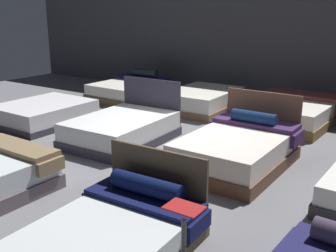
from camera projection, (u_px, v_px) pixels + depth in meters
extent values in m
cube|color=slate|center=(177.00, 151.00, 7.32)|extent=(18.00, 18.00, 0.02)
cube|color=#47474C|center=(277.00, 37.00, 10.63)|extent=(18.00, 0.06, 3.50)
cube|color=#876F4E|center=(17.00, 147.00, 5.87)|extent=(1.41, 0.45, 0.08)
cube|color=#876F4E|center=(51.00, 166.00, 5.52)|extent=(0.08, 0.44, 0.19)
cube|color=silver|center=(101.00, 240.00, 4.07)|extent=(1.43, 2.00, 0.23)
cube|color=brown|center=(157.00, 185.00, 4.83)|extent=(1.34, 0.08, 0.90)
cube|color=#0F143F|center=(144.00, 199.00, 4.63)|extent=(1.42, 0.52, 0.06)
cube|color=#0F143F|center=(97.00, 194.00, 5.03)|extent=(0.07, 0.48, 0.19)
cube|color=#0F143F|center=(199.00, 226.00, 4.30)|extent=(0.07, 0.48, 0.19)
cylinder|color=#0A1542|center=(147.00, 186.00, 4.64)|extent=(0.93, 0.25, 0.22)
cube|color=#2F2D35|center=(45.00, 120.00, 9.05)|extent=(1.63, 1.98, 0.13)
cube|color=silver|center=(44.00, 110.00, 8.98)|extent=(1.56, 1.92, 0.32)
cube|color=#2E2A39|center=(121.00, 138.00, 7.76)|extent=(1.55, 2.09, 0.17)
cube|color=silver|center=(121.00, 125.00, 7.69)|extent=(1.49, 2.03, 0.32)
cube|color=#2E2A39|center=(151.00, 104.00, 8.46)|extent=(1.40, 0.08, 1.07)
cube|color=brown|center=(235.00, 161.00, 6.51)|extent=(1.47, 2.11, 0.21)
cube|color=silver|center=(236.00, 146.00, 6.44)|extent=(1.41, 2.05, 0.32)
cube|color=brown|center=(262.00, 121.00, 7.21)|extent=(1.36, 0.06, 1.07)
cube|color=#3B224C|center=(256.00, 123.00, 6.98)|extent=(1.44, 0.52, 0.07)
cube|color=#3B224C|center=(218.00, 125.00, 7.43)|extent=(0.08, 0.50, 0.22)
cube|color=#3B224C|center=(297.00, 139.00, 6.62)|extent=(0.08, 0.50, 0.22)
cylinder|color=#0E244E|center=(254.00, 117.00, 6.87)|extent=(0.78, 0.22, 0.21)
cube|color=brown|center=(129.00, 95.00, 11.44)|extent=(1.58, 2.14, 0.21)
cube|color=silver|center=(129.00, 87.00, 11.38)|extent=(1.51, 2.08, 0.27)
cube|color=navy|center=(144.00, 78.00, 11.83)|extent=(1.51, 0.78, 0.08)
cube|color=navy|center=(124.00, 81.00, 12.31)|extent=(0.10, 0.74, 0.30)
cube|color=navy|center=(165.00, 87.00, 11.45)|extent=(0.10, 0.74, 0.30)
cylinder|color=#233132|center=(145.00, 73.00, 11.83)|extent=(0.88, 0.24, 0.22)
cube|color=brown|center=(202.00, 107.00, 10.17)|extent=(1.50, 2.04, 0.18)
cube|color=silver|center=(202.00, 96.00, 10.10)|extent=(1.44, 1.98, 0.34)
cube|color=brown|center=(291.00, 120.00, 8.93)|extent=(1.72, 2.17, 0.21)
cube|color=silver|center=(292.00, 109.00, 8.86)|extent=(1.66, 2.11, 0.30)
cube|color=brown|center=(304.00, 95.00, 9.34)|extent=(1.63, 0.73, 0.09)
cube|color=brown|center=(270.00, 98.00, 9.86)|extent=(0.12, 0.66, 0.27)
cube|color=#B21E1E|center=(184.00, 208.00, 2.98)|extent=(0.28, 0.20, 0.01)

